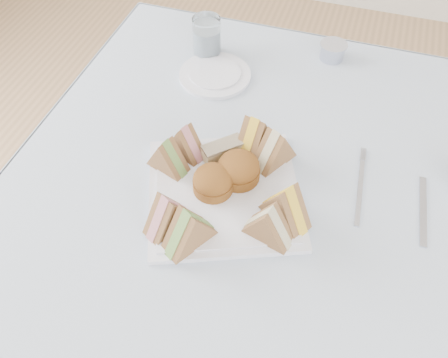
% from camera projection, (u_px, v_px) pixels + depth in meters
% --- Properties ---
extents(floor, '(4.00, 4.00, 0.00)m').
position_uv_depth(floor, '(247.00, 314.00, 1.57)').
color(floor, '#9E7751').
rests_on(floor, ground).
extents(table, '(0.90, 0.90, 0.74)m').
position_uv_depth(table, '(252.00, 258.00, 1.28)').
color(table, brown).
rests_on(table, floor).
extents(tablecloth, '(1.02, 1.02, 0.01)m').
position_uv_depth(tablecloth, '(261.00, 168.00, 0.99)').
color(tablecloth, '#B1CAEE').
rests_on(tablecloth, table).
extents(serving_plate, '(0.39, 0.39, 0.01)m').
position_uv_depth(serving_plate, '(224.00, 193.00, 0.94)').
color(serving_plate, white).
rests_on(serving_plate, tablecloth).
extents(sandwich_fl_a, '(0.08, 0.10, 0.08)m').
position_uv_depth(sandwich_fl_a, '(167.00, 212.00, 0.85)').
color(sandwich_fl_a, brown).
rests_on(sandwich_fl_a, serving_plate).
extents(sandwich_fl_b, '(0.09, 0.11, 0.09)m').
position_uv_depth(sandwich_fl_b, '(189.00, 227.00, 0.83)').
color(sandwich_fl_b, brown).
rests_on(sandwich_fl_b, serving_plate).
extents(sandwich_fr_a, '(0.11, 0.09, 0.09)m').
position_uv_depth(sandwich_fr_a, '(286.00, 203.00, 0.86)').
color(sandwich_fr_a, brown).
rests_on(sandwich_fr_a, serving_plate).
extents(sandwich_fr_b, '(0.10, 0.07, 0.08)m').
position_uv_depth(sandwich_fr_b, '(269.00, 222.00, 0.84)').
color(sandwich_fr_b, brown).
rests_on(sandwich_fr_b, serving_plate).
extents(sandwich_bl_a, '(0.10, 0.07, 0.08)m').
position_uv_depth(sandwich_bl_a, '(167.00, 155.00, 0.94)').
color(sandwich_bl_a, brown).
rests_on(sandwich_bl_a, serving_plate).
extents(sandwich_bl_b, '(0.10, 0.07, 0.08)m').
position_uv_depth(sandwich_bl_b, '(185.00, 140.00, 0.97)').
color(sandwich_bl_b, brown).
rests_on(sandwich_bl_b, serving_plate).
extents(sandwich_br_a, '(0.09, 0.11, 0.09)m').
position_uv_depth(sandwich_br_a, '(275.00, 147.00, 0.95)').
color(sandwich_br_a, brown).
rests_on(sandwich_br_a, serving_plate).
extents(sandwich_br_b, '(0.07, 0.11, 0.09)m').
position_uv_depth(sandwich_br_b, '(254.00, 134.00, 0.97)').
color(sandwich_br_b, brown).
rests_on(sandwich_br_b, serving_plate).
extents(scone_left, '(0.10, 0.10, 0.05)m').
position_uv_depth(scone_left, '(213.00, 181.00, 0.92)').
color(scone_left, brown).
rests_on(scone_left, serving_plate).
extents(scone_right, '(0.12, 0.12, 0.06)m').
position_uv_depth(scone_right, '(239.00, 169.00, 0.93)').
color(scone_right, brown).
rests_on(scone_right, serving_plate).
extents(pastry_slice, '(0.09, 0.08, 0.04)m').
position_uv_depth(pastry_slice, '(223.00, 151.00, 0.98)').
color(pastry_slice, '#C2BB8D').
rests_on(pastry_slice, serving_plate).
extents(side_plate, '(0.21, 0.21, 0.01)m').
position_uv_depth(side_plate, '(215.00, 75.00, 1.18)').
color(side_plate, white).
rests_on(side_plate, tablecloth).
extents(water_glass, '(0.09, 0.09, 0.10)m').
position_uv_depth(water_glass, '(207.00, 37.00, 1.20)').
color(water_glass, white).
rests_on(water_glass, tablecloth).
extents(tea_strainer, '(0.09, 0.09, 0.04)m').
position_uv_depth(tea_strainer, '(332.00, 52.00, 1.21)').
color(tea_strainer, '#B5B9CD').
rests_on(tea_strainer, tablecloth).
extents(knife, '(0.02, 0.17, 0.00)m').
position_uv_depth(knife, '(423.00, 210.00, 0.92)').
color(knife, '#B5B9CD').
rests_on(knife, tablecloth).
extents(fork, '(0.02, 0.17, 0.00)m').
position_uv_depth(fork, '(360.00, 192.00, 0.95)').
color(fork, '#B5B9CD').
rests_on(fork, tablecloth).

